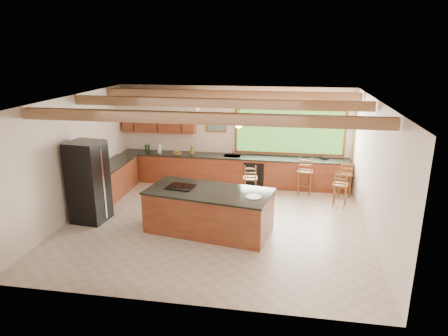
# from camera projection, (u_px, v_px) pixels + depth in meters

# --- Properties ---
(ground) EXTENTS (7.20, 7.20, 0.00)m
(ground) POSITION_uv_depth(u_px,v_px,m) (215.00, 223.00, 9.76)
(ground) COLOR #BCAF9C
(ground) RESTS_ON ground
(room_shell) EXTENTS (7.27, 6.54, 3.02)m
(room_shell) POSITION_uv_depth(u_px,v_px,m) (212.00, 129.00, 9.75)
(room_shell) COLOR #F2E1D1
(room_shell) RESTS_ON ground
(counter_run) EXTENTS (7.12, 3.10, 1.22)m
(counter_run) POSITION_uv_depth(u_px,v_px,m) (204.00, 172.00, 12.13)
(counter_run) COLOR brown
(counter_run) RESTS_ON ground
(island) EXTENTS (3.02, 1.80, 1.01)m
(island) POSITION_uv_depth(u_px,v_px,m) (209.00, 210.00, 9.24)
(island) COLOR brown
(island) RESTS_ON ground
(refrigerator) EXTENTS (0.85, 0.83, 2.00)m
(refrigerator) POSITION_uv_depth(u_px,v_px,m) (88.00, 182.00, 9.64)
(refrigerator) COLOR black
(refrigerator) RESTS_ON ground
(bar_stool_a) EXTENTS (0.40, 0.40, 1.05)m
(bar_stool_a) POSITION_uv_depth(u_px,v_px,m) (250.00, 179.00, 11.02)
(bar_stool_a) COLOR brown
(bar_stool_a) RESTS_ON ground
(bar_stool_b) EXTENTS (0.45, 0.45, 1.17)m
(bar_stool_b) POSITION_uv_depth(u_px,v_px,m) (305.00, 172.00, 11.41)
(bar_stool_b) COLOR brown
(bar_stool_b) RESTS_ON ground
(bar_stool_c) EXTENTS (0.44, 0.44, 1.03)m
(bar_stool_c) POSITION_uv_depth(u_px,v_px,m) (341.00, 186.00, 10.55)
(bar_stool_c) COLOR brown
(bar_stool_c) RESTS_ON ground
(bar_stool_d) EXTENTS (0.45, 0.45, 1.09)m
(bar_stool_d) POSITION_uv_depth(u_px,v_px,m) (345.00, 175.00, 11.31)
(bar_stool_d) COLOR brown
(bar_stool_d) RESTS_ON ground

